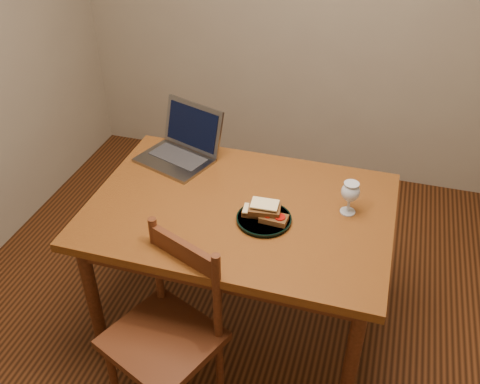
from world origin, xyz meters
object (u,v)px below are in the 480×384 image
(plate, at_px, (264,219))
(milk_glass, at_px, (350,198))
(laptop, at_px, (183,144))
(chair, at_px, (166,327))
(table, at_px, (240,222))

(plate, bearing_deg, milk_glass, 26.36)
(laptop, bearing_deg, chair, -55.21)
(milk_glass, bearing_deg, laptop, 164.93)
(table, relative_size, chair, 2.50)
(chair, xyz_separation_m, laptop, (-0.23, 0.82, 0.34))
(table, bearing_deg, plate, -28.66)
(table, xyz_separation_m, laptop, (-0.38, 0.32, 0.15))
(milk_glass, distance_m, laptop, 0.87)
(table, xyz_separation_m, milk_glass, (0.45, 0.09, 0.16))
(plate, xyz_separation_m, laptop, (-0.51, 0.39, 0.05))
(chair, relative_size, plate, 2.25)
(table, bearing_deg, milk_glass, 11.73)
(plate, distance_m, milk_glass, 0.37)
(table, relative_size, milk_glass, 8.57)
(plate, height_order, laptop, laptop)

